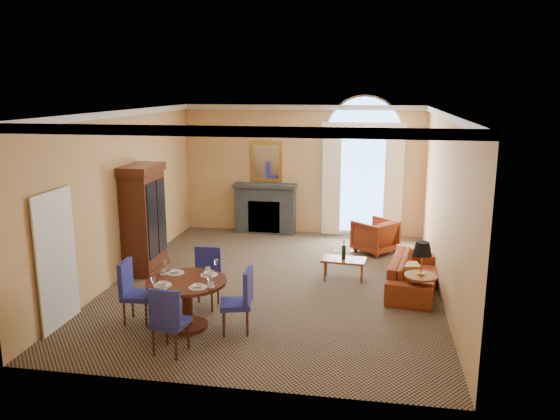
% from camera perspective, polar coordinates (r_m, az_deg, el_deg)
% --- Properties ---
extents(ground, '(7.50, 7.50, 0.00)m').
position_cam_1_polar(ground, '(10.43, -0.47, -7.58)').
color(ground, '#12193A').
rests_on(ground, ground).
extents(room_envelope, '(6.04, 7.52, 3.45)m').
position_cam_1_polar(room_envelope, '(10.51, 0.02, 6.65)').
color(room_envelope, tan).
rests_on(room_envelope, ground).
extents(armoire, '(0.62, 1.09, 2.15)m').
position_cam_1_polar(armoire, '(11.18, -14.07, -1.04)').
color(armoire, '#3A170D').
rests_on(armoire, ground).
extents(dining_table, '(1.22, 1.22, 0.97)m').
position_cam_1_polar(dining_table, '(8.50, -9.70, -8.50)').
color(dining_table, '#3A170D').
rests_on(dining_table, ground).
extents(dining_chair_north, '(0.45, 0.47, 1.00)m').
position_cam_1_polar(dining_chair_north, '(9.30, -7.70, -6.55)').
color(dining_chair_north, navy).
rests_on(dining_chair_north, ground).
extents(dining_chair_south, '(0.51, 0.51, 1.00)m').
position_cam_1_polar(dining_chair_south, '(7.69, -11.65, -10.92)').
color(dining_chair_south, navy).
rests_on(dining_chair_south, ground).
extents(dining_chair_east, '(0.54, 0.54, 1.00)m').
position_cam_1_polar(dining_chair_east, '(8.24, -4.04, -9.04)').
color(dining_chair_east, navy).
rests_on(dining_chair_east, ground).
extents(dining_chair_west, '(0.48, 0.47, 1.00)m').
position_cam_1_polar(dining_chair_west, '(8.88, -15.18, -7.84)').
color(dining_chair_west, navy).
rests_on(dining_chair_west, ground).
extents(sofa, '(1.10, 2.13, 0.59)m').
position_cam_1_polar(sofa, '(10.30, 13.81, -6.49)').
color(sofa, maroon).
rests_on(sofa, ground).
extents(armchair, '(1.14, 1.14, 0.75)m').
position_cam_1_polar(armchair, '(12.37, 9.89, -2.69)').
color(armchair, maroon).
rests_on(armchair, ground).
extents(coffee_table, '(0.86, 0.53, 0.80)m').
position_cam_1_polar(coffee_table, '(10.52, 6.68, -5.17)').
color(coffee_table, brown).
rests_on(coffee_table, ground).
extents(side_table, '(0.55, 0.55, 1.10)m').
position_cam_1_polar(side_table, '(9.44, 14.55, -5.72)').
color(side_table, brown).
rests_on(side_table, ground).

